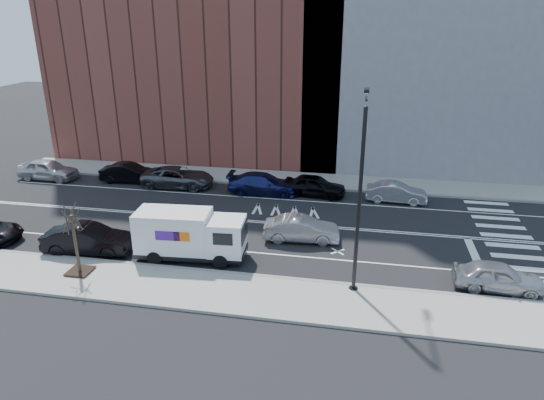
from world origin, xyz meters
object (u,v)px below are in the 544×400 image
(far_parked_a, at_px, (48,169))
(driving_sedan, at_px, (302,229))
(fedex_van, at_px, (190,234))
(near_parked_front, at_px, (498,277))
(far_parked_b, at_px, (130,173))

(far_parked_a, bearing_deg, driving_sedan, -107.47)
(fedex_van, bearing_deg, driving_sedan, 26.46)
(driving_sedan, bearing_deg, near_parked_front, -114.71)
(far_parked_b, distance_m, near_parked_front, 27.79)
(fedex_van, relative_size, driving_sedan, 1.38)
(fedex_van, xyz_separation_m, near_parked_front, (15.87, -0.34, -0.73))
(far_parked_a, bearing_deg, near_parked_front, -107.79)
(fedex_van, relative_size, near_parked_front, 1.47)
(far_parked_b, bearing_deg, driving_sedan, -122.54)
(far_parked_b, bearing_deg, fedex_van, -145.27)
(fedex_van, xyz_separation_m, far_parked_b, (-9.24, 11.57, -0.69))
(far_parked_a, height_order, far_parked_b, far_parked_a)
(far_parked_a, relative_size, near_parked_front, 1.16)
(far_parked_a, relative_size, far_parked_b, 1.07)
(far_parked_b, relative_size, near_parked_front, 1.09)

